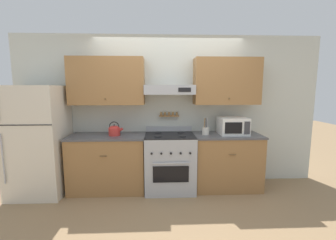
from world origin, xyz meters
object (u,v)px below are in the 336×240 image
at_px(microwave, 233,126).
at_px(refrigerator, 39,141).
at_px(tea_kettle, 114,130).
at_px(utensil_crock, 206,130).
at_px(stove_range, 170,162).

bearing_deg(microwave, refrigerator, -178.56).
xyz_separation_m(tea_kettle, microwave, (1.92, 0.02, 0.05)).
bearing_deg(tea_kettle, utensil_crock, 0.00).
xyz_separation_m(tea_kettle, utensil_crock, (1.47, 0.00, -0.02)).
distance_m(refrigerator, tea_kettle, 1.18).
height_order(stove_range, utensil_crock, utensil_crock).
distance_m(stove_range, microwave, 1.19).
bearing_deg(tea_kettle, stove_range, -1.02).
distance_m(stove_range, refrigerator, 2.09).
xyz_separation_m(refrigerator, utensil_crock, (2.64, 0.06, 0.13)).
xyz_separation_m(stove_range, tea_kettle, (-0.89, 0.02, 0.54)).
xyz_separation_m(refrigerator, microwave, (3.09, 0.08, 0.20)).
bearing_deg(utensil_crock, stove_range, -178.44).
bearing_deg(utensil_crock, refrigerator, -178.69).
bearing_deg(refrigerator, microwave, 1.44).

